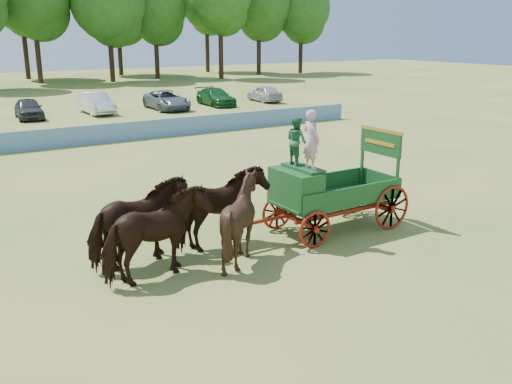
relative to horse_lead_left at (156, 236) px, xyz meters
name	(u,v)px	position (x,y,z in m)	size (l,w,h in m)	color
ground	(416,212)	(9.59, 0.36, -1.14)	(160.00, 160.00, 0.00)	#9F8948
horse_lead_left	(156,236)	(0.00, 0.00, 0.00)	(1.23, 2.71, 2.29)	black
horse_lead_right	(140,223)	(0.00, 1.10, 0.00)	(1.23, 2.71, 2.29)	black
horse_wheel_left	(241,219)	(2.40, 0.00, 0.00)	(1.85, 2.08, 2.29)	black
horse_wheel_right	(221,209)	(2.40, 1.10, 0.00)	(1.23, 2.71, 2.29)	black
farm_dray	(316,182)	(5.37, 0.56, 0.47)	(6.00, 2.00, 3.85)	maroon
sponsor_banner	(171,127)	(8.59, 18.36, -0.62)	(26.00, 0.08, 1.05)	#1C5C9B
parked_cars	(27,108)	(2.89, 30.04, -0.40)	(40.97, 6.80, 1.65)	silver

